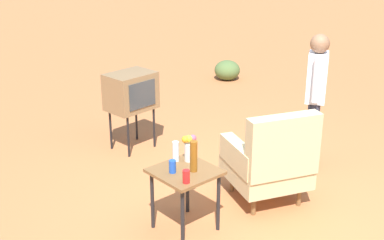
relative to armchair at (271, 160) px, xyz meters
The scene contains 11 objects.
ground_plane 0.50m from the armchair, 35.92° to the left, with size 60.00×60.00×0.00m, color #B76B3D.
armchair is the anchor object (origin of this frame).
side_table 1.02m from the armchair, 11.77° to the right, with size 0.56×0.56×0.63m.
tv_on_stand 2.17m from the armchair, 83.29° to the right, with size 0.64×0.49×1.03m.
person_standing 1.15m from the armchair, 166.83° to the right, with size 0.49×0.38×1.64m.
soda_can_blue 1.16m from the armchair, 12.54° to the right, with size 0.07×0.07×0.12m, color blue.
bottle_short_clear 1.05m from the armchair, 24.35° to the right, with size 0.06×0.06×0.20m, color silver.
bottle_tall_amber 1.00m from the armchair, ahead, with size 0.07×0.07×0.30m, color brown.
soda_can_red 1.17m from the armchair, ahead, with size 0.07×0.07×0.12m, color red.
flower_vase 0.94m from the armchair, 21.97° to the right, with size 0.15×0.09×0.27m.
shrub_lone 4.69m from the armchair, 129.63° to the right, with size 0.49×0.49×0.38m, color #516B38.
Camera 1 is at (3.72, 3.00, 2.75)m, focal length 47.50 mm.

